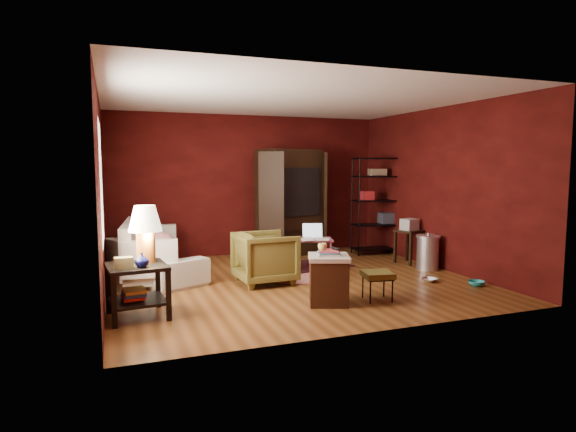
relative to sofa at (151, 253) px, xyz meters
name	(u,v)px	position (x,y,z in m)	size (l,w,h in m)	color
room	(290,191)	(2.02, -0.95, 0.99)	(5.54, 5.04, 2.84)	brown
sofa	(151,253)	(0.00, 0.00, 0.00)	(2.10, 0.61, 0.82)	#B4AB9C
armchair	(265,255)	(1.62, -0.93, 0.02)	(0.84, 0.79, 0.87)	black
pet_bowl_steel	(430,274)	(4.03, -1.76, -0.29)	(0.24, 0.06, 0.24)	silver
pet_bowl_turquoise	(477,278)	(4.53, -2.21, -0.29)	(0.24, 0.07, 0.24)	teal
vase	(142,260)	(-0.27, -2.17, 0.30)	(0.16, 0.17, 0.16)	#0D0F42
mug	(322,246)	(1.97, -2.26, 0.35)	(0.11, 0.09, 0.11)	#F8E979
side_table	(141,250)	(-0.26, -1.94, 0.38)	(0.73, 0.73, 1.32)	black
sofa_cushions	(149,253)	(-0.04, 0.03, 0.00)	(1.02, 2.07, 0.84)	#B4AB9C
hamper	(329,279)	(2.05, -2.28, -0.08)	(0.67, 0.67, 0.73)	#3B1C0D
footstool	(378,276)	(2.73, -2.37, -0.07)	(0.44, 0.44, 0.39)	black
rug_round	(301,275)	(2.32, -0.64, -0.41)	(1.60, 1.60, 0.01)	beige
rug_oriental	(310,265)	(2.74, -0.05, -0.39)	(1.50, 1.16, 0.01)	#51151E
laptop_desk	(313,242)	(2.67, -0.34, 0.08)	(0.74, 0.64, 0.79)	brown
tv_armoire	(290,200)	(2.82, 1.17, 0.69)	(1.59, 1.18, 2.12)	black
wire_shelving	(377,201)	(4.50, 0.64, 0.66)	(1.00, 0.52, 1.96)	black
small_stand	(409,230)	(4.56, -0.42, 0.21)	(0.52, 0.52, 0.83)	black
trash_can	(428,252)	(4.55, -1.00, -0.11)	(0.42, 0.42, 0.65)	silver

